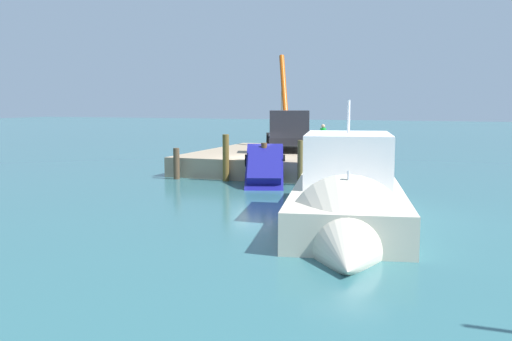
{
  "coord_description": "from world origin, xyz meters",
  "views": [
    {
      "loc": [
        29.55,
        11.0,
        4.21
      ],
      "look_at": [
        2.26,
        0.88,
        0.67
      ],
      "focal_mm": 39.86,
      "sensor_mm": 36.0,
      "label": 1
    }
  ],
  "objects_px": {
    "dock_worker": "(323,139)",
    "salvaged_car": "(264,173)",
    "moored_yacht": "(347,216)",
    "crane_truck": "(288,130)"
  },
  "relations": [
    {
      "from": "crane_truck",
      "to": "moored_yacht",
      "type": "xyz_separation_m",
      "value": [
        15.99,
        6.99,
        -1.93
      ]
    },
    {
      "from": "moored_yacht",
      "to": "salvaged_car",
      "type": "bearing_deg",
      "value": -144.91
    },
    {
      "from": "dock_worker",
      "to": "salvaged_car",
      "type": "distance_m",
      "value": 6.15
    },
    {
      "from": "dock_worker",
      "to": "salvaged_car",
      "type": "relative_size",
      "value": 0.38
    },
    {
      "from": "crane_truck",
      "to": "moored_yacht",
      "type": "height_order",
      "value": "crane_truck"
    },
    {
      "from": "dock_worker",
      "to": "salvaged_car",
      "type": "height_order",
      "value": "dock_worker"
    },
    {
      "from": "dock_worker",
      "to": "crane_truck",
      "type": "bearing_deg",
      "value": -125.21
    },
    {
      "from": "salvaged_car",
      "to": "moored_yacht",
      "type": "distance_m",
      "value": 10.12
    },
    {
      "from": "dock_worker",
      "to": "moored_yacht",
      "type": "distance_m",
      "value": 14.77
    },
    {
      "from": "moored_yacht",
      "to": "dock_worker",
      "type": "bearing_deg",
      "value": -163.18
    }
  ]
}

